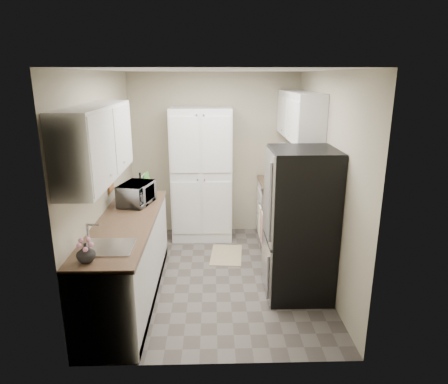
# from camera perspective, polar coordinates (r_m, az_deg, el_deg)

# --- Properties ---
(ground) EXTENTS (3.20, 3.20, 0.00)m
(ground) POSITION_cam_1_polar(r_m,az_deg,el_deg) (5.17, -1.15, -11.92)
(ground) COLOR #56514C
(ground) RESTS_ON ground
(room_shell) EXTENTS (2.64, 3.24, 2.52)m
(room_shell) POSITION_cam_1_polar(r_m,az_deg,el_deg) (4.61, -1.49, 6.10)
(room_shell) COLOR #B5AD92
(room_shell) RESTS_ON ground
(pantry_cabinet) EXTENTS (0.90, 0.55, 2.00)m
(pantry_cabinet) POSITION_cam_1_polar(r_m,az_deg,el_deg) (6.04, -3.22, 2.47)
(pantry_cabinet) COLOR silver
(pantry_cabinet) RESTS_ON ground
(base_cabinet_left) EXTENTS (0.60, 2.30, 0.88)m
(base_cabinet_left) POSITION_cam_1_polar(r_m,az_deg,el_deg) (4.68, -13.51, -9.51)
(base_cabinet_left) COLOR silver
(base_cabinet_left) RESTS_ON ground
(countertop_left) EXTENTS (0.63, 2.33, 0.04)m
(countertop_left) POSITION_cam_1_polar(r_m,az_deg,el_deg) (4.50, -13.90, -4.23)
(countertop_left) COLOR brown
(countertop_left) RESTS_ON base_cabinet_left
(base_cabinet_right) EXTENTS (0.60, 0.80, 0.88)m
(base_cabinet_right) POSITION_cam_1_polar(r_m,az_deg,el_deg) (6.17, 7.97, -2.81)
(base_cabinet_right) COLOR silver
(base_cabinet_right) RESTS_ON ground
(countertop_right) EXTENTS (0.63, 0.83, 0.04)m
(countertop_right) POSITION_cam_1_polar(r_m,az_deg,el_deg) (6.03, 8.14, 1.32)
(countertop_right) COLOR brown
(countertop_right) RESTS_ON base_cabinet_right
(electric_range) EXTENTS (0.71, 0.78, 1.13)m
(electric_range) POSITION_cam_1_polar(r_m,az_deg,el_deg) (5.41, 9.20, -5.21)
(electric_range) COLOR #B7B7BC
(electric_range) RESTS_ON ground
(refrigerator) EXTENTS (0.70, 0.72, 1.70)m
(refrigerator) POSITION_cam_1_polar(r_m,az_deg,el_deg) (4.54, 10.82, -4.54)
(refrigerator) COLOR #B7B7BC
(refrigerator) RESTS_ON ground
(microwave) EXTENTS (0.43, 0.54, 0.27)m
(microwave) POSITION_cam_1_polar(r_m,az_deg,el_deg) (4.99, -12.40, -0.25)
(microwave) COLOR silver
(microwave) RESTS_ON countertop_left
(wine_bottle) EXTENTS (0.07, 0.07, 0.27)m
(wine_bottle) POSITION_cam_1_polar(r_m,az_deg,el_deg) (5.38, -11.85, 1.01)
(wine_bottle) COLOR black
(wine_bottle) RESTS_ON countertop_left
(flower_vase) EXTENTS (0.21, 0.21, 0.17)m
(flower_vase) POSITION_cam_1_polar(r_m,az_deg,el_deg) (3.61, -19.14, -8.20)
(flower_vase) COLOR silver
(flower_vase) RESTS_ON countertop_left
(cutting_board) EXTENTS (0.03, 0.24, 0.30)m
(cutting_board) POSITION_cam_1_polar(r_m,az_deg,el_deg) (5.35, -10.84, 1.12)
(cutting_board) COLOR #3F9032
(cutting_board) RESTS_ON countertop_left
(toaster_oven) EXTENTS (0.41, 0.49, 0.25)m
(toaster_oven) POSITION_cam_1_polar(r_m,az_deg,el_deg) (5.99, 8.71, 2.65)
(toaster_oven) COLOR silver
(toaster_oven) RESTS_ON countertop_right
(fruit_basket) EXTENTS (0.30, 0.30, 0.12)m
(fruit_basket) POSITION_cam_1_polar(r_m,az_deg,el_deg) (5.96, 8.75, 4.41)
(fruit_basket) COLOR #D94514
(fruit_basket) RESTS_ON toaster_oven
(kitchen_mat) EXTENTS (0.48, 0.71, 0.01)m
(kitchen_mat) POSITION_cam_1_polar(r_m,az_deg,el_deg) (5.71, 0.34, -8.97)
(kitchen_mat) COLOR tan
(kitchen_mat) RESTS_ON ground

